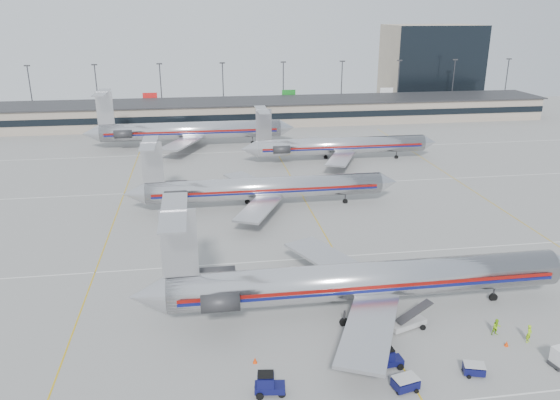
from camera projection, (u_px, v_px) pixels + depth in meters
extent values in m
plane|color=gray|center=(360.00, 295.00, 60.46)|extent=(260.00, 260.00, 0.00)
cube|color=silver|center=(338.00, 256.00, 69.78)|extent=(160.00, 0.15, 0.02)
cube|color=gray|center=(259.00, 112.00, 150.89)|extent=(160.00, 16.00, 6.00)
cube|color=black|center=(263.00, 117.00, 143.26)|extent=(160.00, 0.20, 1.60)
cube|color=#2D2D30|center=(259.00, 101.00, 149.86)|extent=(162.00, 17.00, 0.30)
cylinder|color=#38383D|center=(31.00, 93.00, 153.53)|extent=(0.30, 0.30, 15.00)
cube|color=#2D2D30|center=(27.00, 66.00, 151.02)|extent=(1.60, 0.40, 0.35)
cylinder|color=#38383D|center=(97.00, 92.00, 156.08)|extent=(0.30, 0.30, 15.00)
cube|color=#2D2D30|center=(94.00, 65.00, 153.57)|extent=(1.60, 0.40, 0.35)
cylinder|color=#38383D|center=(161.00, 91.00, 158.63)|extent=(0.30, 0.30, 15.00)
cube|color=#2D2D30|center=(159.00, 64.00, 156.12)|extent=(1.60, 0.40, 0.35)
cylinder|color=#38383D|center=(223.00, 89.00, 161.18)|extent=(0.30, 0.30, 15.00)
cube|color=#2D2D30|center=(222.00, 63.00, 158.67)|extent=(1.60, 0.40, 0.35)
cylinder|color=#38383D|center=(283.00, 88.00, 163.73)|extent=(0.30, 0.30, 15.00)
cube|color=#2D2D30|center=(283.00, 62.00, 161.22)|extent=(1.60, 0.40, 0.35)
cylinder|color=#38383D|center=(341.00, 87.00, 166.28)|extent=(0.30, 0.30, 15.00)
cube|color=#2D2D30|center=(342.00, 61.00, 163.76)|extent=(1.60, 0.40, 0.35)
cylinder|color=#38383D|center=(398.00, 86.00, 168.83)|extent=(0.30, 0.30, 15.00)
cube|color=#2D2D30|center=(400.00, 60.00, 166.31)|extent=(1.60, 0.40, 0.35)
cylinder|color=#38383D|center=(453.00, 84.00, 171.38)|extent=(0.30, 0.30, 15.00)
cube|color=#2D2D30|center=(455.00, 60.00, 168.86)|extent=(1.60, 0.40, 0.35)
cylinder|color=#38383D|center=(506.00, 83.00, 173.93)|extent=(0.30, 0.30, 15.00)
cube|color=#2D2D30|center=(509.00, 59.00, 171.41)|extent=(1.60, 0.40, 0.35)
cube|color=tan|center=(430.00, 63.00, 184.51)|extent=(30.00, 20.00, 25.00)
cylinder|color=silver|center=(368.00, 280.00, 56.13)|extent=(40.79, 3.77, 3.77)
cone|color=#BBBBC0|center=(147.00, 296.00, 52.98)|extent=(3.67, 3.77, 3.77)
cube|color=maroon|center=(374.00, 288.00, 54.31)|extent=(38.75, 0.05, 0.36)
cube|color=#0C1154|center=(374.00, 291.00, 54.44)|extent=(38.75, 0.05, 0.29)
cube|color=#BBBBC0|center=(332.00, 260.00, 62.83)|extent=(9.48, 13.82, 0.33)
cube|color=#BBBBC0|center=(369.00, 328.00, 49.52)|extent=(9.48, 13.82, 0.33)
cube|color=#BBBBC0|center=(179.00, 244.00, 51.68)|extent=(3.47, 0.25, 6.93)
cube|color=#BBBBC0|center=(174.00, 212.00, 50.56)|extent=(2.45, 10.71, 0.18)
cylinder|color=#2D2D30|center=(218.00, 275.00, 56.57)|extent=(3.67, 1.73, 1.73)
cylinder|color=#2D2D30|center=(220.00, 303.00, 51.15)|extent=(3.67, 1.73, 1.73)
cylinder|color=#2D2D30|center=(494.00, 293.00, 59.05)|extent=(0.20, 0.20, 1.68)
cylinder|color=#2D2D30|center=(344.00, 318.00, 54.31)|extent=(0.20, 0.20, 1.68)
cylinder|color=#2D2D30|center=(333.00, 294.00, 58.88)|extent=(0.20, 0.20, 1.68)
cylinder|color=black|center=(493.00, 297.00, 59.21)|extent=(0.92, 0.31, 0.92)
cylinder|color=silver|center=(266.00, 188.00, 86.03)|extent=(37.19, 3.44, 3.44)
cone|color=silver|center=(388.00, 182.00, 88.87)|extent=(2.98, 3.44, 3.44)
cone|color=#BBBBC0|center=(134.00, 194.00, 83.16)|extent=(3.35, 3.44, 3.44)
cube|color=maroon|center=(267.00, 191.00, 84.37)|extent=(35.33, 0.05, 0.33)
cube|color=#0C1154|center=(267.00, 193.00, 84.49)|extent=(35.33, 0.05, 0.26)
cube|color=#BBBBC0|center=(250.00, 182.00, 92.14)|extent=(8.65, 12.60, 0.30)
cube|color=#BBBBC0|center=(259.00, 208.00, 80.00)|extent=(8.65, 12.60, 0.30)
cube|color=#BBBBC0|center=(152.00, 162.00, 81.97)|extent=(3.16, 0.23, 6.32)
cube|color=#BBBBC0|center=(149.00, 143.00, 80.95)|extent=(2.23, 9.76, 0.17)
cylinder|color=#2D2D30|center=(177.00, 185.00, 86.43)|extent=(3.35, 1.58, 1.58)
cylinder|color=#2D2D30|center=(176.00, 196.00, 81.49)|extent=(3.35, 1.58, 1.58)
cylinder|color=#2D2D30|center=(345.00, 199.00, 88.69)|extent=(0.19, 0.19, 1.53)
cylinder|color=#2D2D30|center=(250.00, 208.00, 84.37)|extent=(0.19, 0.19, 1.53)
cylinder|color=#2D2D30|center=(247.00, 199.00, 88.54)|extent=(0.19, 0.19, 1.53)
cylinder|color=black|center=(345.00, 201.00, 88.84)|extent=(0.84, 0.28, 0.84)
cylinder|color=silver|center=(342.00, 146.00, 112.72)|extent=(35.19, 3.43, 3.43)
cone|color=silver|center=(429.00, 142.00, 115.42)|extent=(2.96, 3.43, 3.43)
cone|color=#BBBBC0|center=(249.00, 149.00, 109.99)|extent=(3.33, 3.43, 3.43)
cube|color=maroon|center=(344.00, 147.00, 111.06)|extent=(33.43, 0.05, 0.32)
cube|color=#0C1154|center=(344.00, 149.00, 111.19)|extent=(33.43, 0.05, 0.26)
cube|color=#BBBBC0|center=(326.00, 143.00, 118.81)|extent=(8.61, 12.56, 0.30)
cube|color=#BBBBC0|center=(341.00, 158.00, 106.71)|extent=(8.61, 12.56, 0.30)
cube|color=#BBBBC0|center=(264.00, 125.00, 108.81)|extent=(3.15, 0.23, 6.30)
cube|color=#BBBBC0|center=(262.00, 110.00, 107.79)|extent=(2.22, 9.72, 0.17)
cylinder|color=#2D2D30|center=(278.00, 144.00, 113.25)|extent=(3.33, 1.57, 1.57)
cylinder|color=#2D2D30|center=(282.00, 150.00, 108.33)|extent=(3.33, 1.57, 1.57)
cylinder|color=#2D2D30|center=(397.00, 155.00, 115.24)|extent=(0.19, 0.19, 1.53)
cylinder|color=#2D2D30|center=(331.00, 161.00, 111.07)|extent=(0.19, 0.19, 1.53)
cylinder|color=#2D2D30|center=(326.00, 155.00, 115.22)|extent=(0.19, 0.19, 1.53)
cylinder|color=black|center=(396.00, 157.00, 115.39)|extent=(0.83, 0.28, 0.83)
cylinder|color=silver|center=(192.00, 131.00, 124.31)|extent=(40.55, 3.95, 3.95)
cone|color=silver|center=(287.00, 128.00, 127.43)|extent=(3.41, 3.95, 3.95)
cone|color=#BBBBC0|center=(91.00, 134.00, 121.17)|extent=(3.84, 3.95, 3.95)
cube|color=maroon|center=(192.00, 132.00, 122.41)|extent=(38.52, 0.05, 0.37)
cube|color=#0C1154|center=(192.00, 134.00, 122.55)|extent=(38.52, 0.05, 0.30)
cube|color=#BBBBC0|center=(183.00, 129.00, 131.33)|extent=(9.92, 14.47, 0.34)
cube|color=#BBBBC0|center=(182.00, 143.00, 117.40)|extent=(9.92, 14.47, 0.34)
cube|color=#BBBBC0|center=(105.00, 108.00, 119.81)|extent=(3.63, 0.27, 7.26)
cube|color=#BBBBC0|center=(102.00, 93.00, 118.64)|extent=(2.56, 11.20, 0.19)
cylinder|color=#2D2D30|center=(126.00, 128.00, 124.93)|extent=(3.84, 1.81, 1.81)
cylinder|color=#2D2D30|center=(123.00, 134.00, 119.25)|extent=(3.84, 1.81, 1.81)
cylinder|color=#2D2D30|center=(253.00, 141.00, 127.22)|extent=(0.21, 0.21, 1.76)
cylinder|color=#2D2D30|center=(178.00, 146.00, 122.41)|extent=(0.21, 0.21, 1.76)
cylinder|color=#2D2D30|center=(179.00, 141.00, 127.19)|extent=(0.21, 0.21, 1.76)
cylinder|color=black|center=(253.00, 143.00, 127.39)|extent=(0.96, 0.32, 0.96)
cube|color=#0B0D3D|center=(270.00, 388.00, 44.67)|extent=(2.64, 1.57, 0.57)
cube|color=#0B0D3D|center=(266.00, 381.00, 44.40)|extent=(1.50, 1.31, 1.02)
cube|color=black|center=(266.00, 374.00, 44.17)|extent=(1.44, 1.24, 0.09)
cylinder|color=black|center=(280.00, 385.00, 45.43)|extent=(0.63, 0.20, 0.63)
cylinder|color=black|center=(282.00, 394.00, 44.37)|extent=(0.63, 0.20, 0.63)
cylinder|color=black|center=(258.00, 387.00, 45.17)|extent=(0.63, 0.20, 0.63)
cylinder|color=black|center=(260.00, 396.00, 44.12)|extent=(0.63, 0.20, 0.63)
cube|color=#0B0D3D|center=(389.00, 361.00, 48.05)|extent=(2.50, 1.42, 0.54)
cube|color=#0B0D3D|center=(386.00, 355.00, 47.79)|extent=(1.40, 1.21, 0.98)
cube|color=black|center=(386.00, 349.00, 47.57)|extent=(1.35, 1.15, 0.09)
cylinder|color=black|center=(396.00, 359.00, 48.78)|extent=(0.61, 0.20, 0.61)
cylinder|color=black|center=(400.00, 367.00, 47.76)|extent=(0.61, 0.20, 0.61)
cylinder|color=black|center=(377.00, 361.00, 48.53)|extent=(0.61, 0.20, 0.61)
cylinder|color=black|center=(381.00, 369.00, 47.52)|extent=(0.61, 0.20, 0.61)
cube|color=#0B0D3D|center=(405.00, 383.00, 45.22)|extent=(2.32, 1.84, 0.76)
cube|color=#A3A3A3|center=(406.00, 378.00, 45.05)|extent=(2.32, 1.84, 0.06)
cylinder|color=black|center=(411.00, 382.00, 46.02)|extent=(0.39, 0.15, 0.39)
cylinder|color=black|center=(416.00, 391.00, 44.91)|extent=(0.39, 0.15, 0.39)
cylinder|color=black|center=(394.00, 384.00, 45.80)|extent=(0.39, 0.15, 0.39)
cylinder|color=black|center=(399.00, 393.00, 44.70)|extent=(0.39, 0.15, 0.39)
cube|color=#0B0D3D|center=(474.00, 369.00, 47.13)|extent=(2.06, 1.69, 0.66)
cube|color=#A3A3A3|center=(475.00, 365.00, 46.97)|extent=(2.06, 1.69, 0.06)
cylinder|color=black|center=(478.00, 368.00, 47.82)|extent=(0.34, 0.13, 0.34)
cylinder|color=black|center=(483.00, 376.00, 46.85)|extent=(0.34, 0.13, 0.34)
cylinder|color=black|center=(464.00, 370.00, 47.63)|extent=(0.34, 0.13, 0.34)
cylinder|color=black|center=(469.00, 377.00, 46.67)|extent=(0.34, 0.13, 0.34)
cube|color=#2D2D30|center=(560.00, 364.00, 48.32)|extent=(1.96, 1.74, 0.28)
cylinder|color=black|center=(549.00, 362.00, 48.80)|extent=(0.23, 0.11, 0.23)
cylinder|color=black|center=(557.00, 369.00, 47.74)|extent=(0.23, 0.11, 0.23)
cube|color=#A3A3A3|center=(407.00, 323.00, 54.02)|extent=(4.21, 2.70, 0.55)
cube|color=#2D2D30|center=(414.00, 312.00, 53.70)|extent=(4.11, 2.31, 1.42)
cylinder|color=black|center=(418.00, 321.00, 54.86)|extent=(0.55, 0.18, 0.55)
cylinder|color=black|center=(423.00, 328.00, 53.73)|extent=(0.55, 0.18, 0.55)
cylinder|color=black|center=(391.00, 323.00, 54.46)|extent=(0.55, 0.18, 0.55)
cylinder|color=black|center=(395.00, 330.00, 53.33)|extent=(0.55, 0.18, 0.55)
imported|color=#8DC712|center=(529.00, 334.00, 51.60)|extent=(0.79, 0.74, 1.81)
imported|color=#7FC212|center=(497.00, 327.00, 52.76)|extent=(0.84, 0.66, 1.70)
cone|color=#E63A07|center=(507.00, 344.00, 51.16)|extent=(0.46, 0.46, 0.55)
cone|color=#E63A07|center=(255.00, 360.00, 48.71)|extent=(0.50, 0.50, 0.57)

